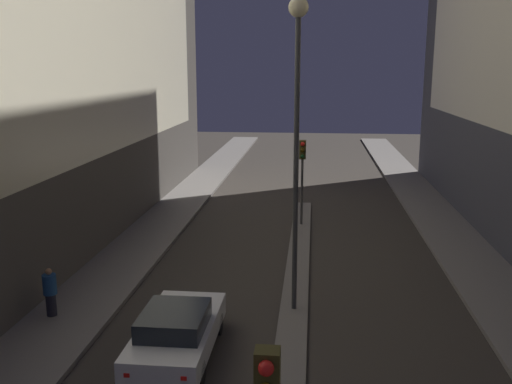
# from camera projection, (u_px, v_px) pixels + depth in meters

# --- Properties ---
(median_strip) EXTENTS (0.89, 28.70, 0.11)m
(median_strip) POSITION_uv_depth(u_px,v_px,m) (294.00, 306.00, 18.58)
(median_strip) COLOR #66605B
(median_strip) RESTS_ON ground
(traffic_light_mid) EXTENTS (0.32, 0.42, 4.14)m
(traffic_light_mid) POSITION_uv_depth(u_px,v_px,m) (302.00, 163.00, 27.39)
(traffic_light_mid) COLOR #383838
(traffic_light_mid) RESTS_ON median_strip
(street_lamp) EXTENTS (0.58, 0.58, 9.53)m
(street_lamp) POSITION_uv_depth(u_px,v_px,m) (297.00, 97.00, 16.83)
(street_lamp) COLOR #383838
(street_lamp) RESTS_ON median_strip
(car_left_lane) EXTENTS (1.93, 4.46, 1.46)m
(car_left_lane) POSITION_uv_depth(u_px,v_px,m) (177.00, 332.00, 15.22)
(car_left_lane) COLOR silver
(car_left_lane) RESTS_ON ground
(pedestrian_on_left_sidewalk) EXTENTS (0.41, 0.41, 1.53)m
(pedestrian_on_left_sidewalk) POSITION_uv_depth(u_px,v_px,m) (50.00, 291.00, 17.46)
(pedestrian_on_left_sidewalk) COLOR black
(pedestrian_on_left_sidewalk) RESTS_ON sidewalk_left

